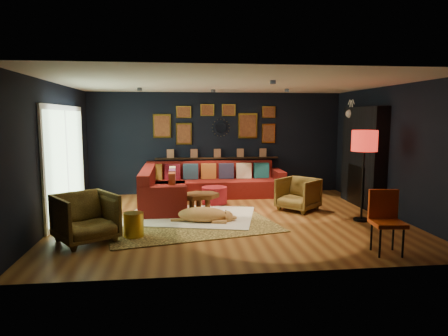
{
  "coord_description": "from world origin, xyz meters",
  "views": [
    {
      "loc": [
        -1.02,
        -7.53,
        1.97
      ],
      "look_at": [
        -0.1,
        0.3,
        0.97
      ],
      "focal_mm": 32.0,
      "sensor_mm": 36.0,
      "label": 1
    }
  ],
  "objects": [
    {
      "name": "coffee_table",
      "position": [
        -0.6,
        0.35,
        0.37
      ],
      "size": [
        0.93,
        0.76,
        0.41
      ],
      "rotation": [
        0.0,
        0.0,
        0.18
      ],
      "color": "brown",
      "rests_on": "shag_rug"
    },
    {
      "name": "gold_stool",
      "position": [
        -1.76,
        -1.0,
        0.21
      ],
      "size": [
        0.33,
        0.33,
        0.41
      ],
      "primitive_type": "cylinder",
      "color": "gold",
      "rests_on": "ground"
    },
    {
      "name": "orange_chair",
      "position": [
        1.98,
        -2.17,
        0.54
      ],
      "size": [
        0.48,
        0.48,
        0.92
      ],
      "rotation": [
        0.0,
        0.0,
        -0.11
      ],
      "color": "black",
      "rests_on": "ground"
    },
    {
      "name": "pouf",
      "position": [
        -0.2,
        1.3,
        0.22
      ],
      "size": [
        0.57,
        0.57,
        0.37
      ],
      "primitive_type": "cylinder",
      "color": "maroon",
      "rests_on": "shag_rug"
    },
    {
      "name": "leopard_rug",
      "position": [
        -0.8,
        -0.3,
        0.01
      ],
      "size": [
        3.4,
        2.75,
        0.02
      ],
      "primitive_type": "cube",
      "rotation": [
        0.0,
        0.0,
        0.22
      ],
      "color": "tan",
      "rests_on": "ground"
    },
    {
      "name": "ledge",
      "position": [
        0.0,
        2.68,
        0.92
      ],
      "size": [
        3.2,
        0.12,
        0.04
      ],
      "primitive_type": "cube",
      "color": "black",
      "rests_on": "room_walls"
    },
    {
      "name": "armchair_right",
      "position": [
        1.51,
        0.57,
        0.38
      ],
      "size": [
        1.01,
        1.02,
        0.76
      ],
      "primitive_type": "imported",
      "rotation": [
        0.0,
        0.0,
        -0.83
      ],
      "color": "#AD8635",
      "rests_on": "ground"
    },
    {
      "name": "fireplace",
      "position": [
        3.09,
        0.9,
        1.02
      ],
      "size": [
        0.31,
        1.6,
        2.2
      ],
      "color": "black",
      "rests_on": "ground"
    },
    {
      "name": "shag_rug",
      "position": [
        -0.8,
        0.25,
        0.02
      ],
      "size": [
        2.83,
        2.34,
        0.03
      ],
      "primitive_type": "cube",
      "rotation": [
        0.0,
        0.0,
        -0.24
      ],
      "color": "silver",
      "rests_on": "ground"
    },
    {
      "name": "deer_head",
      "position": [
        3.14,
        1.4,
        2.05
      ],
      "size": [
        0.5,
        0.28,
        0.45
      ],
      "color": "white",
      "rests_on": "fireplace"
    },
    {
      "name": "floor",
      "position": [
        0.0,
        0.0,
        0.0
      ],
      "size": [
        6.5,
        6.5,
        0.0
      ],
      "primitive_type": "plane",
      "color": "#915D29",
      "rests_on": "ground"
    },
    {
      "name": "armchair_left",
      "position": [
        -2.48,
        -1.17,
        0.43
      ],
      "size": [
        1.14,
        1.13,
        0.87
      ],
      "primitive_type": "imported",
      "rotation": [
        0.0,
        0.0,
        0.61
      ],
      "color": "#AD8635",
      "rests_on": "ground"
    },
    {
      "name": "sunburst_mirror",
      "position": [
        0.1,
        2.72,
        1.7
      ],
      "size": [
        0.47,
        0.16,
        0.47
      ],
      "color": "silver",
      "rests_on": "room_walls"
    },
    {
      "name": "ceiling_spots",
      "position": [
        -0.0,
        0.8,
        2.56
      ],
      "size": [
        3.3,
        2.5,
        0.06
      ],
      "color": "black",
      "rests_on": "room_walls"
    },
    {
      "name": "room_walls",
      "position": [
        0.0,
        0.0,
        1.59
      ],
      "size": [
        6.5,
        6.5,
        6.5
      ],
      "color": "black",
      "rests_on": "ground"
    },
    {
      "name": "floor_lamp",
      "position": [
        2.46,
        -0.42,
        1.46
      ],
      "size": [
        0.48,
        0.48,
        1.73
      ],
      "color": "black",
      "rests_on": "ground"
    },
    {
      "name": "dog",
      "position": [
        -0.58,
        -0.23,
        0.21
      ],
      "size": [
        1.34,
        0.83,
        0.39
      ],
      "primitive_type": null,
      "rotation": [
        0.0,
        0.0,
        -0.18
      ],
      "color": "#C37B47",
      "rests_on": "leopard_rug"
    },
    {
      "name": "gallery_wall",
      "position": [
        -0.01,
        2.72,
        1.81
      ],
      "size": [
        3.15,
        0.04,
        1.02
      ],
      "color": "gold",
      "rests_on": "room_walls"
    },
    {
      "name": "sliding_door",
      "position": [
        -3.22,
        0.6,
        1.1
      ],
      "size": [
        0.06,
        2.8,
        2.2
      ],
      "color": "white",
      "rests_on": "ground"
    },
    {
      "name": "sectional",
      "position": [
        -0.61,
        1.81,
        0.32
      ],
      "size": [
        3.41,
        2.69,
        0.86
      ],
      "color": "maroon",
      "rests_on": "ground"
    }
  ]
}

